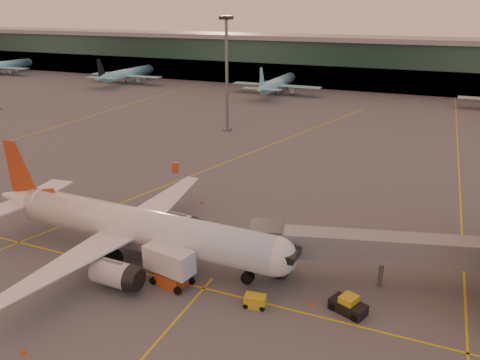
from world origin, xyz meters
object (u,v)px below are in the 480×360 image
at_px(pushback_tug, 348,306).
at_px(main_airplane, 132,227).
at_px(catering_truck, 170,264).
at_px(gpu_cart, 255,301).

bearing_deg(pushback_tug, main_airplane, -160.09).
height_order(main_airplane, pushback_tug, main_airplane).
bearing_deg(catering_truck, main_airplane, 164.75).
distance_m(catering_truck, gpu_cart, 9.82).
bearing_deg(gpu_cart, main_airplane, 159.74).
bearing_deg(main_airplane, catering_truck, -24.36).
bearing_deg(main_airplane, pushback_tug, -0.77).
height_order(catering_truck, gpu_cart, catering_truck).
xyz_separation_m(catering_truck, gpu_cart, (9.66, -0.28, -1.77)).
xyz_separation_m(main_airplane, catering_truck, (6.80, -3.25, -1.56)).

